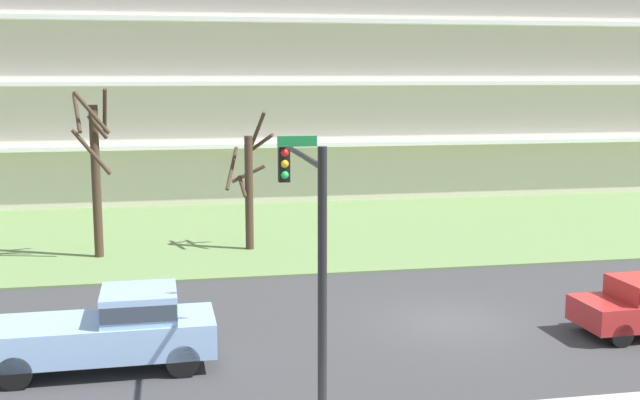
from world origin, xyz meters
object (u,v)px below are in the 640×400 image
at_px(tree_far_left, 95,169).
at_px(pickup_blue_near_left, 112,329).
at_px(tree_left, 249,185).
at_px(traffic_signal_mast, 305,222).

height_order(tree_far_left, pickup_blue_near_left, tree_far_left).
xyz_separation_m(tree_left, pickup_blue_near_left, (-4.57, -12.56, -1.69)).
distance_m(tree_far_left, pickup_blue_near_left, 12.43).
distance_m(tree_left, pickup_blue_near_left, 13.47).
relative_size(tree_left, pickup_blue_near_left, 1.04).
xyz_separation_m(tree_left, traffic_signal_mast, (-0.26, -15.21, 1.29)).
bearing_deg(tree_left, pickup_blue_near_left, -109.99).
bearing_deg(tree_left, traffic_signal_mast, -90.98).
xyz_separation_m(tree_far_left, pickup_blue_near_left, (1.34, -12.10, -2.50)).
relative_size(tree_far_left, traffic_signal_mast, 1.14).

